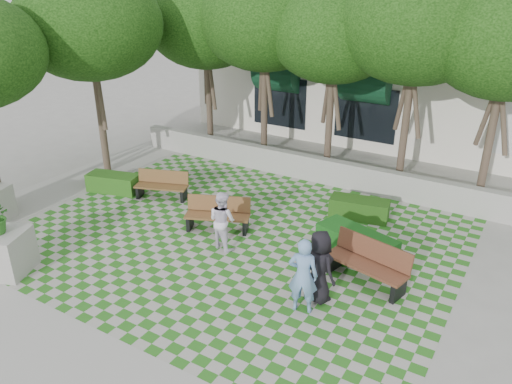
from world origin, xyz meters
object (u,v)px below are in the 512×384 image
Objects in this scene: hedge_west at (114,183)px; bench_east at (368,264)px; bench_west at (162,185)px; person_dark at (319,267)px; hedge_east at (356,245)px; person_blue at (303,276)px; person_white at (222,220)px; bench_mid at (218,215)px; planter_front at (2,244)px; hedge_midright at (359,209)px.

bench_east is at bearing -4.83° from hedge_west.
bench_west is 7.28m from person_dark.
bench_west is at bearing 177.66° from hedge_east.
person_white is (-3.10, 1.40, -0.08)m from person_blue.
person_white is (0.71, -0.78, 0.35)m from bench_mid.
person_blue is at bearing -102.01° from bench_east.
bench_east is 8.96m from planter_front.
bench_east reaches higher than bench_mid.
bench_west is 1.03× the size of hedge_west.
person_blue is (3.80, -2.18, 0.43)m from bench_mid.
bench_east reaches higher than hedge_east.
hedge_west is at bearing -34.32° from person_blue.
bench_west is at bearing -41.78° from person_blue.
bench_mid is at bearing -37.11° from person_white.
hedge_east is at bearing 137.16° from bench_east.
planter_front is (-6.50, -7.45, 0.49)m from hedge_midright.
bench_east reaches higher than bench_west.
planter_front is (-3.23, -4.61, 0.33)m from bench_mid.
hedge_west is 5.25m from planter_front.
hedge_east is 1.18× the size of person_blue.
hedge_midright is at bearing -114.44° from person_white.
bench_east is at bearing -66.54° from hedge_midright.
planter_front is at bearing -138.39° from bench_east.
bench_east reaches higher than hedge_midright.
hedge_east is 8.69m from hedge_west.
person_dark is at bearing -45.56° from bench_mid.
person_blue reaches higher than bench_mid.
hedge_west is at bearing 174.14° from bench_west.
planter_front is (-7.25, -5.19, 0.43)m from hedge_east.
bench_mid is 0.99× the size of planter_front.
hedge_west is at bearing 151.75° from bench_mid.
bench_east is 1.21× the size of hedge_midright.
bench_mid is 1.08× the size of person_blue.
hedge_west is at bearing -178.89° from hedge_east.
planter_front reaches higher than hedge_west.
person_blue is (-0.86, -1.81, 0.39)m from bench_east.
bench_east is at bearing -132.68° from person_blue.
bench_mid is 4.33m from hedge_midright.
bench_east is at bearing 28.22° from planter_front.
hedge_west is (-7.93, -2.43, 0.00)m from hedge_midright.
bench_west is at bearing -13.94° from person_white.
planter_front is 1.09× the size of person_blue.
person_dark is (-0.72, -1.25, 0.36)m from bench_east.
hedge_east is 1.08× the size of planter_front.
planter_front is at bearing -131.10° from hedge_midright.
bench_west is at bearing 14.14° from hedge_west.
bench_east is at bearing -27.70° from bench_mid.
person_dark reaches higher than bench_east.
bench_east reaches higher than hedge_west.
person_white reaches higher than bench_mid.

